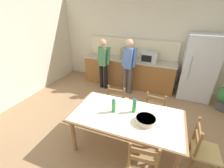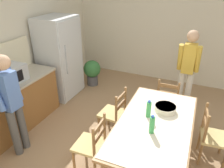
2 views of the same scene
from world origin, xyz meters
The scene contains 15 objects.
ground_plane centered at (0.00, 0.00, 0.00)m, with size 8.32×8.32×0.00m, color #9E7A56.
wall_right centered at (3.26, 0.00, 1.45)m, with size 0.12×5.20×2.90m, color beige.
refrigerator centered at (1.39, 2.19, 0.92)m, with size 0.86×0.73×1.84m.
microwave centered at (0.00, 2.21, 1.08)m, with size 0.50×0.39×0.30m.
dining_table centered at (0.09, -0.36, 0.70)m, with size 1.95×1.07×0.78m.
bottle_near_centre centered at (-0.15, -0.37, 0.90)m, with size 0.07×0.07×0.27m.
bottle_off_centre centered at (0.19, -0.23, 0.90)m, with size 0.07×0.07×0.27m.
serving_bowl centered at (0.43, -0.43, 0.83)m, with size 0.32×0.32×0.09m.
chair_side_near_right centered at (0.54, -1.15, 0.44)m, with size 0.46×0.44×0.91m.
chair_side_far_left centered at (-0.36, 0.43, 0.44)m, with size 0.44×0.42×0.91m.
chair_head_end centered at (1.35, -0.33, 0.44)m, with size 0.40×0.42×0.91m.
chair_side_far_right centered at (0.50, 0.45, 0.44)m, with size 0.44×0.42×0.91m.
person_at_counter centered at (-0.51, 1.69, 0.94)m, with size 0.42×0.29×1.68m.
person_by_table centered at (1.89, -0.57, 0.96)m, with size 0.30×0.43×1.71m.
potted_plant centered at (2.10, 1.76, 0.39)m, with size 0.44×0.44×0.67m.
Camera 2 is at (-2.44, -0.81, 2.65)m, focal length 35.00 mm.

